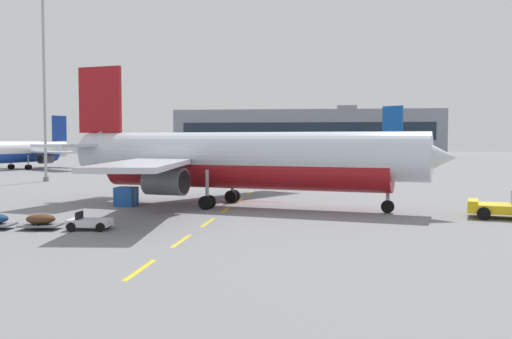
{
  "coord_description": "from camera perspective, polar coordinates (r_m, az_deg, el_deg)",
  "views": [
    {
      "loc": [
        25.9,
        -28.32,
        5.61
      ],
      "look_at": [
        19.46,
        23.68,
        2.81
      ],
      "focal_mm": 39.83,
      "sensor_mm": 36.0,
      "label": 1
    }
  ],
  "objects": [
    {
      "name": "baggage_train",
      "position": [
        38.46,
        -22.82,
        -4.77
      ],
      "size": [
        11.67,
        2.31,
        1.14
      ],
      "color": "silver",
      "rests_on": "ground"
    },
    {
      "name": "airliner_mid_left",
      "position": [
        116.59,
        8.15,
        2.14
      ],
      "size": [
        29.89,
        27.56,
        11.82
      ],
      "color": "silver",
      "rests_on": "ground"
    },
    {
      "name": "airliner_foreground",
      "position": [
        47.3,
        -2.04,
        1.04
      ],
      "size": [
        34.5,
        33.67,
        12.2
      ],
      "color": "silver",
      "rests_on": "ground"
    },
    {
      "name": "airliner_far_center",
      "position": [
        113.56,
        -23.12,
        1.67
      ],
      "size": [
        27.96,
        28.89,
        10.36
      ],
      "color": "white",
      "rests_on": "ground"
    },
    {
      "name": "ground",
      "position": [
        69.99,
        18.66,
        -1.71
      ],
      "size": [
        400.0,
        400.0,
        0.0
      ],
      "primitive_type": "plane",
      "color": "slate"
    },
    {
      "name": "apron_paint_markings",
      "position": [
        65.22,
        0.07,
        -1.88
      ],
      "size": [
        8.0,
        92.1,
        0.01
      ],
      "color": "yellow",
      "rests_on": "ground"
    },
    {
      "name": "apron_light_mast_near",
      "position": [
        81.51,
        -20.56,
        11.1
      ],
      "size": [
        1.8,
        1.8,
        28.23
      ],
      "color": "slate",
      "rests_on": "ground"
    },
    {
      "name": "uld_cargo_container",
      "position": [
        48.89,
        -12.91,
        -2.67
      ],
      "size": [
        1.72,
        1.68,
        1.6
      ],
      "color": "#194C9E",
      "rests_on": "ground"
    },
    {
      "name": "terminal_satellite",
      "position": [
        180.0,
        5.23,
        3.57
      ],
      "size": [
        80.81,
        23.49,
        16.14
      ],
      "color": "gray",
      "rests_on": "ground"
    }
  ]
}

